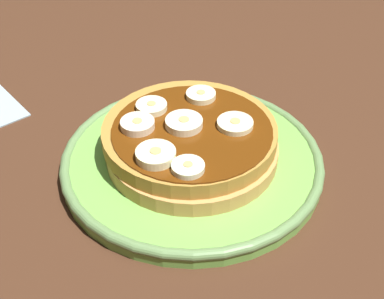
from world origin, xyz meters
TOP-DOWN VIEW (x-y plane):
  - ground_plane at (0.00, 0.00)cm, footprint 140.00×140.00cm
  - plate at (0.00, 0.00)cm, footprint 24.57×24.57cm
  - pancake_stack at (0.11, -0.15)cm, footprint 16.16×16.82cm
  - banana_slice_0 at (0.50, -0.66)cm, footprint 3.39×3.39cm
  - banana_slice_1 at (2.48, 5.02)cm, footprint 2.77×2.77cm
  - banana_slice_2 at (-2.80, -4.39)cm, footprint 2.89×2.89cm
  - banana_slice_3 at (4.41, 2.64)cm, footprint 3.42×3.42cm
  - banana_slice_4 at (2.28, -4.41)cm, footprint 2.96×2.96cm
  - banana_slice_5 at (4.43, -2.09)cm, footprint 3.10×3.10cm
  - banana_slice_6 at (-3.76, 1.11)cm, footprint 3.29×3.29cm

SIDE VIEW (x-z plane):
  - ground_plane at x=0.00cm, z-range -3.00..0.00cm
  - plate at x=0.00cm, z-range 0.07..1.76cm
  - pancake_stack at x=0.11cm, z-range 1.41..4.60cm
  - banana_slice_1 at x=2.48cm, z-range 4.41..5.17cm
  - banana_slice_6 at x=-3.76cm, z-range 4.41..5.17cm
  - banana_slice_2 at x=-2.80cm, z-range 4.41..5.22cm
  - banana_slice_4 at x=2.28cm, z-range 4.41..5.23cm
  - banana_slice_0 at x=0.50cm, z-range 4.41..5.37cm
  - banana_slice_5 at x=4.43cm, z-range 4.41..5.38cm
  - banana_slice_3 at x=4.41cm, z-range 4.41..5.43cm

